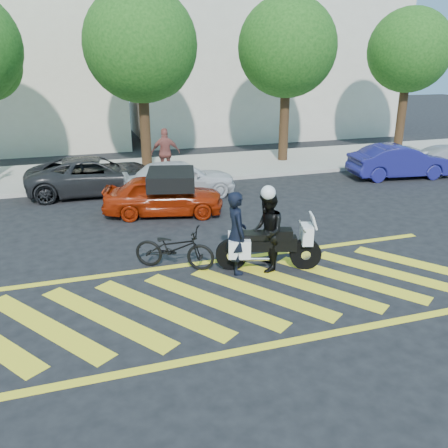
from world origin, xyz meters
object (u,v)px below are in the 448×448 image
object	(u,v)px
red_convertible	(163,195)
parked_mid_right	(179,178)
officer_moto	(267,232)
bicycle	(174,248)
parked_right	(400,161)
officer_bike	(236,233)
police_motorcycle	(267,245)
parked_mid_left	(95,176)

from	to	relation	value
red_convertible	parked_mid_right	xyz separation A→B (m)	(0.93, 1.83, 0.04)
officer_moto	red_convertible	size ratio (longest dim) A/B	0.50
bicycle	parked_right	bearing A→B (deg)	-32.28
officer_bike	parked_right	xyz separation A→B (m)	(9.55, 6.61, -0.30)
bicycle	parked_right	world-z (taller)	parked_right
police_motorcycle	officer_moto	world-z (taller)	officer_moto
officer_bike	parked_mid_right	xyz separation A→B (m)	(0.14, 6.61, -0.30)
red_convertible	parked_mid_left	size ratio (longest dim) A/B	0.78
officer_bike	red_convertible	xyz separation A→B (m)	(-0.79, 4.77, -0.34)
officer_bike	parked_mid_left	size ratio (longest dim) A/B	0.40
officer_bike	parked_mid_left	world-z (taller)	officer_bike
red_convertible	officer_moto	bearing A→B (deg)	-149.20
red_convertible	parked_mid_left	world-z (taller)	parked_mid_left
parked_mid_right	parked_right	distance (m)	9.41
officer_moto	parked_mid_right	world-z (taller)	officer_moto
parked_mid_right	parked_right	bearing A→B (deg)	-91.87
officer_bike	police_motorcycle	xyz separation A→B (m)	(0.75, -0.08, -0.38)
officer_bike	bicycle	distance (m)	1.56
police_motorcycle	officer_moto	size ratio (longest dim) A/B	1.28
police_motorcycle	red_convertible	world-z (taller)	red_convertible
officer_moto	police_motorcycle	bearing A→B (deg)	140.07
parked_mid_left	parked_mid_right	size ratio (longest dim) A/B	1.21
bicycle	officer_moto	distance (m)	2.24
officer_bike	police_motorcycle	size ratio (longest dim) A/B	0.80
bicycle	parked_right	xyz separation A→B (m)	(10.89, 5.96, 0.18)
red_convertible	parked_right	size ratio (longest dim) A/B	0.91
bicycle	police_motorcycle	size ratio (longest dim) A/B	0.80
officer_bike	police_motorcycle	distance (m)	0.84
parked_right	parked_mid_right	bearing A→B (deg)	97.28
bicycle	red_convertible	size ratio (longest dim) A/B	0.52
police_motorcycle	parked_mid_right	bearing A→B (deg)	112.46
bicycle	red_convertible	bearing A→B (deg)	21.50
officer_bike	parked_mid_left	distance (m)	8.46
officer_bike	bicycle	size ratio (longest dim) A/B	1.01
bicycle	parked_mid_left	bearing A→B (deg)	39.51
officer_moto	red_convertible	xyz separation A→B (m)	(-1.52, 4.87, -0.31)
parked_mid_left	parked_right	world-z (taller)	parked_right
officer_bike	parked_mid_left	bearing A→B (deg)	19.94
parked_mid_left	parked_mid_right	bearing A→B (deg)	-113.92
officer_bike	bicycle	world-z (taller)	officer_bike
officer_moto	officer_bike	bearing A→B (deg)	-80.08
police_motorcycle	red_convertible	size ratio (longest dim) A/B	0.65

